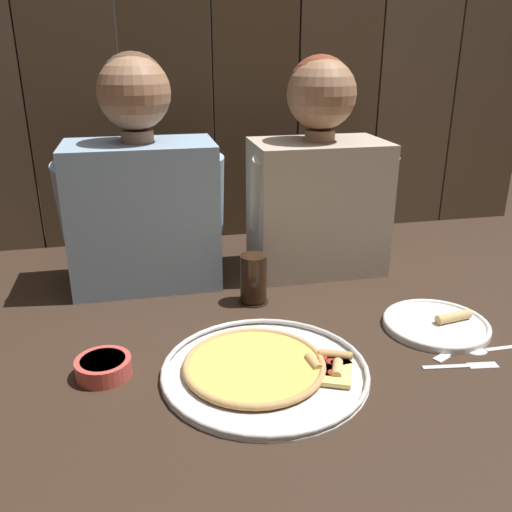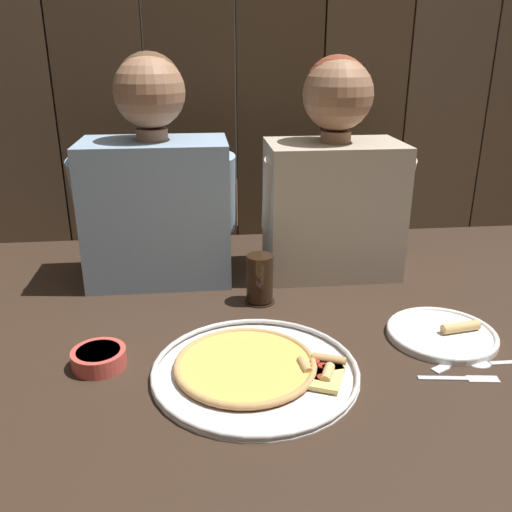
{
  "view_description": "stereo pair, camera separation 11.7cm",
  "coord_description": "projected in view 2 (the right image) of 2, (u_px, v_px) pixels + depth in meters",
  "views": [
    {
      "loc": [
        -0.24,
        -0.97,
        0.6
      ],
      "look_at": [
        -0.01,
        0.1,
        0.18
      ],
      "focal_mm": 38.29,
      "sensor_mm": 36.0,
      "label": 1
    },
    {
      "loc": [
        -0.12,
        -0.99,
        0.6
      ],
      "look_at": [
        -0.01,
        0.1,
        0.18
      ],
      "focal_mm": 38.29,
      "sensor_mm": 36.0,
      "label": 2
    }
  ],
  "objects": [
    {
      "name": "table_fork",
      "position": [
        454.0,
        362.0,
        1.11
      ],
      "size": [
        0.12,
        0.07,
        0.01
      ],
      "color": "silver",
      "rests_on": "ground"
    },
    {
      "name": "dipping_bowl",
      "position": [
        99.0,
        357.0,
        1.09
      ],
      "size": [
        0.11,
        0.11,
        0.04
      ],
      "color": "#CC4C42",
      "rests_on": "ground"
    },
    {
      "name": "ground_plane",
      "position": [
        265.0,
        353.0,
        1.14
      ],
      "size": [
        3.2,
        3.2,
        0.0
      ],
      "primitive_type": "plane",
      "color": "#332319"
    },
    {
      "name": "diner_right",
      "position": [
        334.0,
        180.0,
        1.47
      ],
      "size": [
        0.4,
        0.23,
        0.58
      ],
      "color": "#B2A38E",
      "rests_on": "ground"
    },
    {
      "name": "table_spoon",
      "position": [
        491.0,
        362.0,
        1.1
      ],
      "size": [
        0.14,
        0.03,
        0.01
      ],
      "color": "silver",
      "rests_on": "ground"
    },
    {
      "name": "table_knife",
      "position": [
        459.0,
        378.0,
        1.05
      ],
      "size": [
        0.16,
        0.04,
        0.01
      ],
      "color": "silver",
      "rests_on": "ground"
    },
    {
      "name": "wooden_backdrop_wall",
      "position": [
        235.0,
        41.0,
        1.65
      ],
      "size": [
        2.19,
        0.03,
        1.23
      ],
      "color": "brown",
      "rests_on": "ground"
    },
    {
      "name": "pizza_tray",
      "position": [
        254.0,
        368.0,
        1.07
      ],
      "size": [
        0.41,
        0.41,
        0.03
      ],
      "color": "silver",
      "rests_on": "ground"
    },
    {
      "name": "drinking_glass",
      "position": [
        260.0,
        279.0,
        1.35
      ],
      "size": [
        0.08,
        0.08,
        0.12
      ],
      "color": "black",
      "rests_on": "ground"
    },
    {
      "name": "diner_left",
      "position": [
        156.0,
        184.0,
        1.43
      ],
      "size": [
        0.41,
        0.22,
        0.59
      ],
      "color": "#849EB7",
      "rests_on": "ground"
    },
    {
      "name": "dinner_plate",
      "position": [
        442.0,
        333.0,
        1.2
      ],
      "size": [
        0.24,
        0.24,
        0.03
      ],
      "color": "white",
      "rests_on": "ground"
    }
  ]
}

